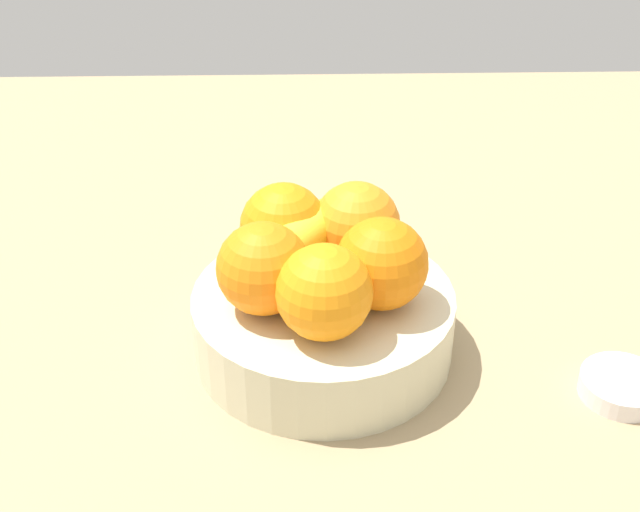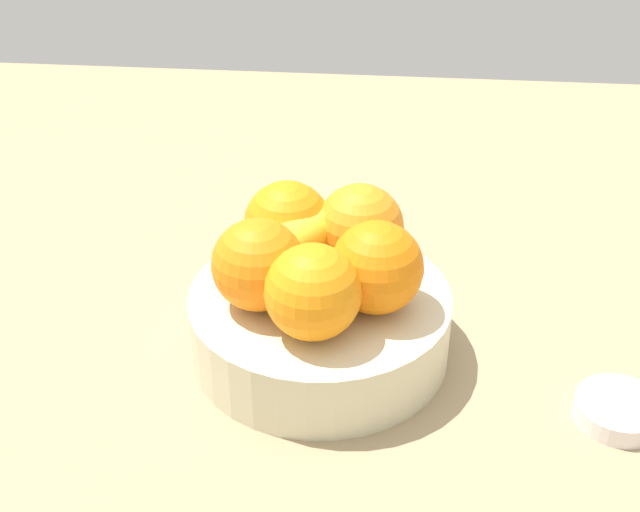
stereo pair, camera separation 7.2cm
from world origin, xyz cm
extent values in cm
cube|color=tan|center=(0.00, 0.00, -1.50)|extent=(180.00, 140.00, 3.00)
cylinder|color=beige|center=(1.76, 2.40, 3.07)|extent=(22.96, 22.96, 6.14)
sphere|color=orange|center=(1.67, -2.76, 10.08)|extent=(7.87, 7.87, 7.87)
sphere|color=orange|center=(6.57, 1.19, 10.08)|extent=(7.87, 7.87, 7.87)
sphere|color=orange|center=(4.84, 7.48, 10.08)|extent=(7.87, 7.87, 7.87)
sphere|color=orange|center=(-1.62, 7.41, 10.08)|extent=(7.87, 7.87, 7.87)
sphere|color=orange|center=(-3.25, 0.71, 10.08)|extent=(7.87, 7.87, 7.87)
ellipsoid|color=yellow|center=(0.69, 4.62, 8.14)|extent=(15.85, 13.63, 4.00)
ellipsoid|color=yellow|center=(0.29, 5.19, 10.34)|extent=(12.89, 16.29, 4.00)
cylinder|color=white|center=(26.77, -4.12, 0.89)|extent=(7.10, 7.10, 1.79)
camera|label=1|loc=(0.28, -58.86, 49.96)|focal=48.82mm
camera|label=2|loc=(7.44, -58.62, 49.96)|focal=48.82mm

